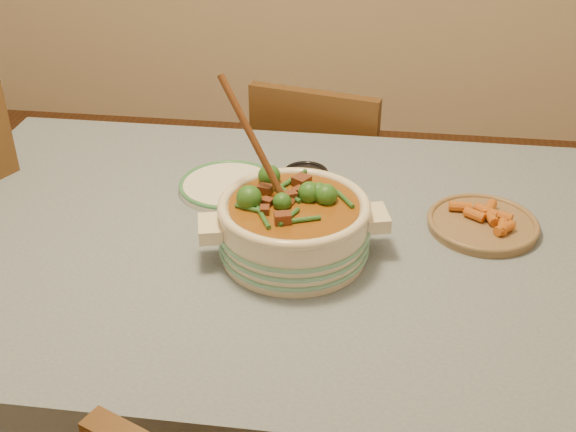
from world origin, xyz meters
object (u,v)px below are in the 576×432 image
object	(u,v)px
stew_casserole	(294,223)
fried_plate	(483,222)
chair_far	(322,187)
dining_table	(286,272)
white_plate	(229,185)
condiment_bowl	(306,180)

from	to	relation	value
stew_casserole	fried_plate	xyz separation A→B (m)	(0.40, 0.16, -0.06)
stew_casserole	chair_far	bearing A→B (deg)	90.65
fried_plate	dining_table	bearing A→B (deg)	-167.50
fried_plate	chair_far	bearing A→B (deg)	122.42
stew_casserole	white_plate	distance (m)	0.32
dining_table	chair_far	bearing A→B (deg)	88.76
stew_casserole	white_plate	xyz separation A→B (m)	(-0.19, 0.25, -0.07)
white_plate	condiment_bowl	xyz separation A→B (m)	(0.19, 0.02, 0.02)
dining_table	condiment_bowl	bearing A→B (deg)	84.61
white_plate	stew_casserole	bearing A→B (deg)	-53.12
fried_plate	stew_casserole	bearing A→B (deg)	-158.73
chair_far	fried_plate	bearing A→B (deg)	135.15
white_plate	fried_plate	world-z (taller)	fried_plate
fried_plate	white_plate	bearing A→B (deg)	170.54
white_plate	chair_far	size ratio (longest dim) A/B	0.30
stew_casserole	condiment_bowl	bearing A→B (deg)	91.17
dining_table	fried_plate	world-z (taller)	fried_plate
condiment_bowl	fried_plate	xyz separation A→B (m)	(0.41, -0.11, -0.02)
dining_table	condiment_bowl	xyz separation A→B (m)	(0.02, 0.21, 0.12)
stew_casserole	fried_plate	size ratio (longest dim) A/B	1.28
stew_casserole	chair_far	xyz separation A→B (m)	(-0.01, 0.80, -0.36)
stew_casserole	fried_plate	world-z (taller)	stew_casserole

